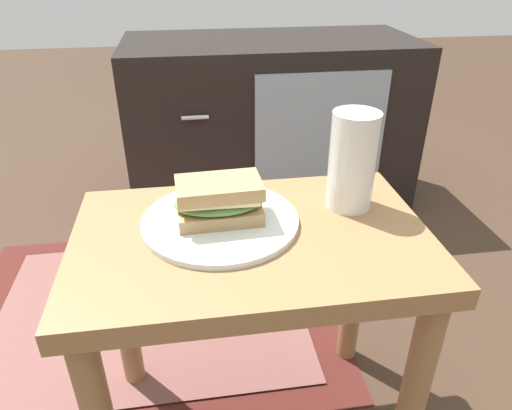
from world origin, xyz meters
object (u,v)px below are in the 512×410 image
at_px(plate, 220,221).
at_px(beer_glass, 352,162).
at_px(tv_cabinet, 270,124).
at_px(sandwich_front, 219,200).

distance_m(plate, beer_glass, 0.24).
bearing_deg(plate, beer_glass, 7.24).
height_order(tv_cabinet, sandwich_front, tv_cabinet).
distance_m(plate, sandwich_front, 0.04).
distance_m(tv_cabinet, beer_glass, 0.92).
height_order(sandwich_front, beer_glass, beer_glass).
relative_size(plate, beer_glass, 1.53).
bearing_deg(beer_glass, plate, -172.76).
xyz_separation_m(tv_cabinet, sandwich_front, (-0.25, -0.91, 0.21)).
height_order(plate, beer_glass, beer_glass).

